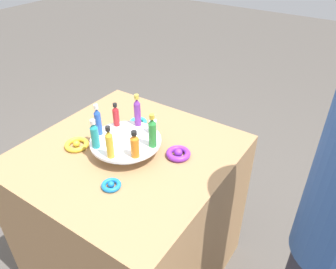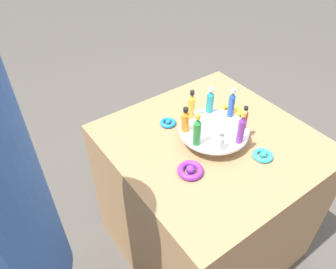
{
  "view_description": "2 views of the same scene",
  "coord_description": "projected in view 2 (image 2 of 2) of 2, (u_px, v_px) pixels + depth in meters",
  "views": [
    {
      "loc": [
        -0.77,
        0.83,
        1.64
      ],
      "look_at": [
        -0.21,
        -0.01,
        0.95
      ],
      "focal_mm": 35.0,
      "sensor_mm": 36.0,
      "label": 1
    },
    {
      "loc": [
        -0.78,
        -0.75,
        1.74
      ],
      "look_at": [
        -0.25,
        -0.02,
        0.96
      ],
      "focal_mm": 35.0,
      "sensor_mm": 36.0,
      "label": 2
    }
  ],
  "objects": [
    {
      "name": "bottle_blue",
      "position": [
        232.0,
        104.0,
        1.42
      ],
      "size": [
        0.03,
        0.03,
        0.14
      ],
      "color": "#234CAD",
      "rests_on": "display_stand"
    },
    {
      "name": "party_table",
      "position": [
        206.0,
        197.0,
        1.69
      ],
      "size": [
        0.85,
        0.85,
        0.79
      ],
      "color": "#9E754C",
      "rests_on": "ground_plane"
    },
    {
      "name": "person_figure",
      "position": [
        17.0,
        246.0,
        1.0
      ],
      "size": [
        0.28,
        0.28,
        1.66
      ],
      "rotation": [
        0.0,
        0.0,
        0.06
      ],
      "color": "#282D42",
      "rests_on": "ground_plane"
    },
    {
      "name": "ribbon_bow_purple",
      "position": [
        190.0,
        170.0,
        1.27
      ],
      "size": [
        0.1,
        0.1,
        0.04
      ],
      "color": "purple",
      "rests_on": "party_table"
    },
    {
      "name": "display_stand",
      "position": [
        213.0,
        133.0,
        1.4
      ],
      "size": [
        0.3,
        0.3,
        0.06
      ],
      "color": "white",
      "rests_on": "party_table"
    },
    {
      "name": "bottle_clear",
      "position": [
        220.0,
        141.0,
        1.27
      ],
      "size": [
        0.03,
        0.03,
        0.09
      ],
      "color": "silver",
      "rests_on": "display_stand"
    },
    {
      "name": "bottle_red",
      "position": [
        244.0,
        118.0,
        1.36
      ],
      "size": [
        0.03,
        0.03,
        0.11
      ],
      "color": "#B21E23",
      "rests_on": "display_stand"
    },
    {
      "name": "bottle_gold",
      "position": [
        192.0,
        106.0,
        1.41
      ],
      "size": [
        0.03,
        0.03,
        0.14
      ],
      "color": "gold",
      "rests_on": "display_stand"
    },
    {
      "name": "ground_plane",
      "position": [
        201.0,
        239.0,
        1.95
      ],
      "size": [
        12.0,
        12.0,
        0.0
      ],
      "primitive_type": "plane",
      "color": "#4C4742"
    },
    {
      "name": "bottle_teal",
      "position": [
        210.0,
        101.0,
        1.45
      ],
      "size": [
        0.03,
        0.03,
        0.13
      ],
      "color": "teal",
      "rests_on": "display_stand"
    },
    {
      "name": "bottle_green",
      "position": [
        197.0,
        131.0,
        1.28
      ],
      "size": [
        0.03,
        0.03,
        0.15
      ],
      "color": "#288438",
      "rests_on": "display_stand"
    },
    {
      "name": "bottle_purple",
      "position": [
        241.0,
        129.0,
        1.28
      ],
      "size": [
        0.03,
        0.03,
        0.15
      ],
      "color": "#702D93",
      "rests_on": "display_stand"
    },
    {
      "name": "ribbon_bow_gold",
      "position": [
        231.0,
        111.0,
        1.57
      ],
      "size": [
        0.1,
        0.1,
        0.03
      ],
      "color": "gold",
      "rests_on": "party_table"
    },
    {
      "name": "bottle_orange",
      "position": [
        185.0,
        120.0,
        1.35
      ],
      "size": [
        0.03,
        0.03,
        0.12
      ],
      "color": "orange",
      "rests_on": "display_stand"
    },
    {
      "name": "ribbon_bow_blue",
      "position": [
        168.0,
        123.0,
        1.51
      ],
      "size": [
        0.07,
        0.07,
        0.03
      ],
      "color": "blue",
      "rests_on": "party_table"
    },
    {
      "name": "ribbon_bow_teal",
      "position": [
        263.0,
        155.0,
        1.34
      ],
      "size": [
        0.08,
        0.08,
        0.03
      ],
      "color": "#2DB7CC",
      "rests_on": "party_table"
    }
  ]
}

